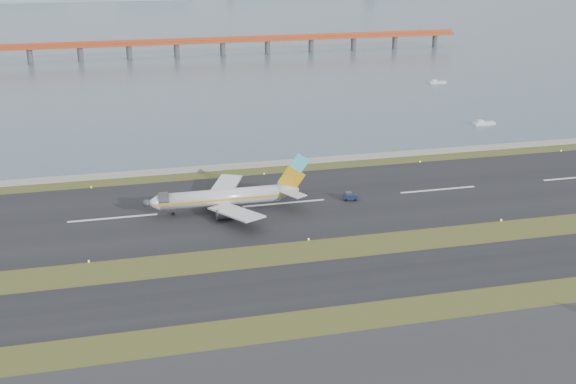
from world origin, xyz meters
name	(u,v)px	position (x,y,z in m)	size (l,w,h in m)	color
ground	(319,255)	(0.00, 0.00, 0.00)	(1000.00, 1000.00, 0.00)	#364518
taxiway_strip	(336,281)	(0.00, -12.00, 0.05)	(1000.00, 18.00, 0.10)	black
runway_strip	(284,203)	(0.00, 30.00, 0.05)	(1000.00, 45.00, 0.10)	black
seawall	(259,165)	(0.00, 60.00, 0.50)	(1000.00, 2.50, 1.00)	gray
bay_water	(156,14)	(0.00, 460.00, 0.00)	(1400.00, 800.00, 1.30)	#4D616E
red_pier	(223,41)	(20.00, 250.00, 7.28)	(260.00, 5.00, 10.20)	#B8451F
airliner	(227,197)	(-13.96, 28.52, 3.46)	(38.52, 32.89, 12.80)	silver
pushback_tug	(350,196)	(16.09, 28.33, 1.01)	(3.56, 2.49, 2.08)	#142038
workboat_near	(484,123)	(82.76, 86.33, 0.57)	(7.54, 2.62, 1.81)	silver
workboat_far	(437,82)	(97.47, 154.69, 0.57)	(7.48, 2.62, 1.80)	silver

